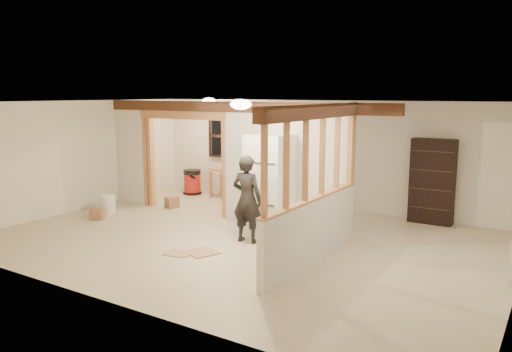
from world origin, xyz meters
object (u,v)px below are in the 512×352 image
Objects in this scene: shop_vac at (192,182)px; woman at (247,199)px; bookshelf at (432,182)px; refrigerator at (270,183)px; work_table at (234,184)px.

woman is at bearing -38.42° from shop_vac.
woman is 4.64m from shop_vac.
bookshelf is at bearing 2.25° from shop_vac.
shop_vac is (-3.60, 2.03, -0.61)m from refrigerator.
work_table is (-2.34, 2.97, -0.41)m from woman.
work_table is at bearing 4.63° from shop_vac.
woman is at bearing -128.79° from bookshelf.
bookshelf reaches higher than woman.
woman is (0.02, -0.84, -0.15)m from refrigerator.
bookshelf is (2.52, 2.27, -0.07)m from refrigerator.
refrigerator reaches higher than woman.
woman is 3.99m from bookshelf.
shop_vac is at bearing -177.75° from bookshelf.
bookshelf is (6.12, 0.24, 0.55)m from shop_vac.
work_table is 1.29m from shop_vac.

